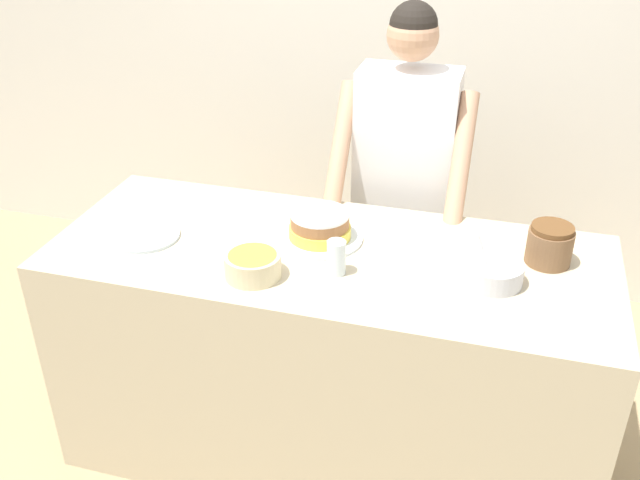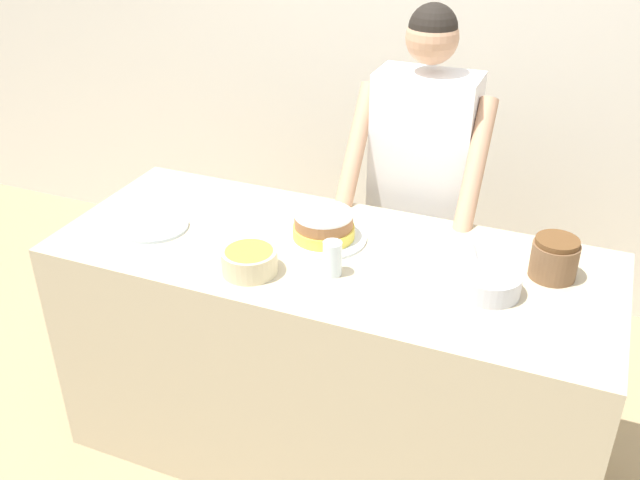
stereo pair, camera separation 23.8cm
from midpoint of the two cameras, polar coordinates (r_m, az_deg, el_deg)
The scene contains 9 objects.
wall_back at distance 3.61m, azimuth 5.09°, elevation 15.85°, with size 10.00×0.05×2.60m.
counter at distance 2.70m, azimuth -1.88°, elevation -9.33°, with size 1.93×0.77×0.91m.
person_baker at distance 2.91m, azimuth 4.42°, elevation 5.82°, with size 0.54×0.46×1.63m.
cake at distance 2.49m, azimuth -2.75°, elevation 0.93°, with size 0.30×0.30×0.10m.
frosting_bowl_white at distance 2.29m, azimuth 10.80°, elevation -2.58°, with size 0.19×0.19×0.19m.
frosting_bowl_orange at distance 2.31m, azimuth -8.36°, elevation -2.03°, with size 0.18×0.18×0.08m.
drinking_glass at distance 2.29m, azimuth -1.66°, elevation -1.50°, with size 0.06×0.06×0.12m.
ceramic_plate at distance 2.63m, azimuth -16.37°, elevation 0.26°, with size 0.25×0.25×0.01m.
stoneware_jar at distance 2.43m, azimuth 15.28°, elevation -0.44°, with size 0.15×0.15×0.14m.
Camera 1 is at (0.54, -1.65, 2.15)m, focal length 40.00 mm.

